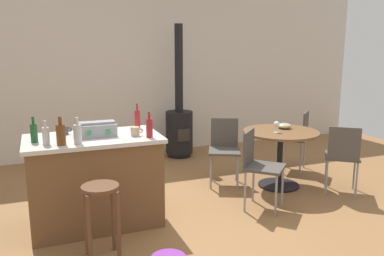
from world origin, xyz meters
TOP-DOWN VIEW (x-y plane):
  - ground_plane at (0.00, 0.00)m, footprint 8.80×8.80m
  - back_wall at (0.00, 3.00)m, footprint 8.00×0.10m
  - kitchen_island at (-1.30, 0.39)m, footprint 1.32×0.75m
  - wooden_stool at (-1.36, -0.34)m, footprint 0.31×0.31m
  - dining_table at (1.07, 0.67)m, footprint 0.96×0.96m
  - folding_chair_near at (0.45, 0.15)m, footprint 0.57×0.57m
  - folding_chair_far at (1.61, 0.14)m, footprint 0.56×0.56m
  - folding_chair_left at (1.67, 1.16)m, footprint 0.57×0.57m
  - folding_chair_right at (0.45, 1.03)m, footprint 0.53×0.53m
  - wood_stove at (0.33, 2.47)m, footprint 0.44×0.45m
  - toolbox at (-1.26, 0.39)m, footprint 0.36×0.21m
  - bottle_0 at (-0.79, 0.16)m, footprint 0.06×0.06m
  - bottle_1 at (-1.84, 0.35)m, footprint 0.06×0.06m
  - bottle_2 at (-0.79, 0.65)m, footprint 0.06×0.06m
  - bottle_3 at (-1.74, 0.20)m, footprint 0.06×0.06m
  - bottle_4 at (-1.61, 0.16)m, footprint 0.08×0.08m
  - bottle_5 at (-1.47, 0.15)m, footprint 0.07×0.07m
  - cup_0 at (-1.56, 0.61)m, footprint 0.12×0.09m
  - cup_1 at (-0.90, 0.28)m, footprint 0.13×0.09m
  - wine_glass at (0.95, 0.60)m, footprint 0.07×0.07m
  - serving_bowl at (1.19, 0.78)m, footprint 0.18×0.18m

SIDE VIEW (x-z plane):
  - ground_plane at x=0.00m, z-range 0.00..0.00m
  - kitchen_island at x=-1.30m, z-range 0.00..0.92m
  - wooden_stool at x=-1.36m, z-range 0.14..0.81m
  - folding_chair_right at x=0.45m, z-range 0.08..0.93m
  - folding_chair_far at x=1.61m, z-range 0.08..0.94m
  - folding_chair_left at x=1.67m, z-range 0.08..0.96m
  - folding_chair_near at x=0.45m, z-range 0.09..0.97m
  - wood_stove at x=0.33m, z-range -0.53..1.59m
  - dining_table at x=1.07m, z-range 0.19..0.93m
  - serving_bowl at x=1.19m, z-range 0.73..0.80m
  - wine_glass at x=0.95m, z-range 0.77..0.91m
  - cup_0 at x=-1.56m, z-range 0.92..1.00m
  - cup_1 at x=-0.90m, z-range 0.92..1.01m
  - toolbox at x=-1.26m, z-range 0.91..1.06m
  - bottle_3 at x=-1.74m, z-range 0.89..1.12m
  - bottle_1 at x=-1.84m, z-range 0.89..1.13m
  - bottle_5 at x=-1.47m, z-range 0.89..1.13m
  - bottle_0 at x=-0.79m, z-range 0.89..1.14m
  - bottle_4 at x=-1.61m, z-range 0.89..1.15m
  - bottle_2 at x=-0.79m, z-range 0.89..1.15m
  - back_wall at x=0.00m, z-range 0.00..2.70m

